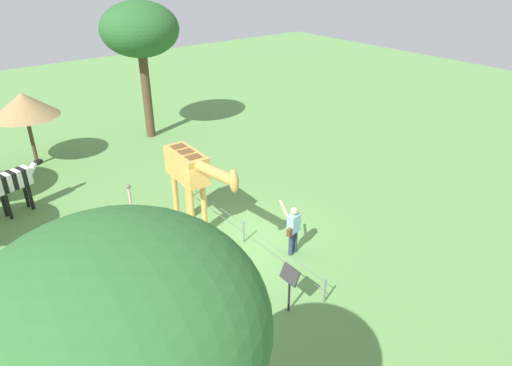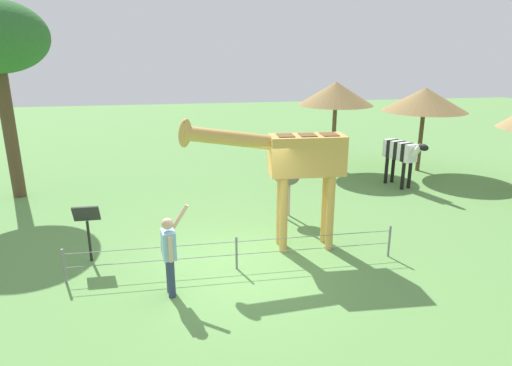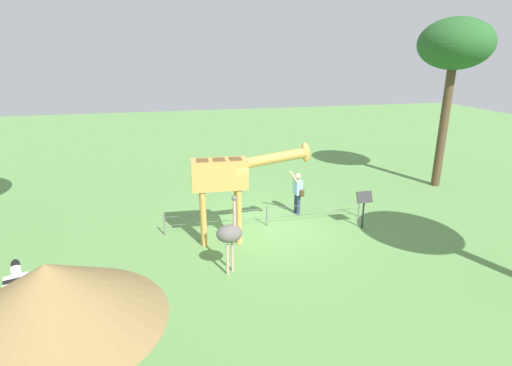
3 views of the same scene
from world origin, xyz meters
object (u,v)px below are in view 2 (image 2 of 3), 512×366
(visitor, at_px, (169,251))
(giraffe, at_px, (293,161))
(info_sign, at_px, (87,221))
(ostrich, at_px, (287,177))
(zebra, at_px, (401,153))
(shade_hut_near, at_px, (425,100))
(shade_hut_far, at_px, (336,94))

(visitor, bearing_deg, giraffe, -149.19)
(giraffe, relative_size, info_sign, 2.85)
(visitor, bearing_deg, ostrich, -131.10)
(zebra, xyz_separation_m, info_sign, (9.45, 4.07, -0.21))
(shade_hut_near, xyz_separation_m, shade_hut_far, (3.15, -0.93, 0.18))
(zebra, relative_size, shade_hut_near, 0.57)
(giraffe, bearing_deg, shade_hut_near, -137.92)
(giraffe, relative_size, zebra, 2.07)
(shade_hut_near, bearing_deg, giraffe, 42.08)
(giraffe, distance_m, visitor, 3.50)
(ostrich, relative_size, shade_hut_far, 0.67)
(visitor, distance_m, shade_hut_near, 12.21)
(shade_hut_far, bearing_deg, visitor, 53.88)
(giraffe, xyz_separation_m, shade_hut_far, (-3.42, -6.86, 0.78))
(visitor, distance_m, ostrich, 4.83)
(giraffe, distance_m, shade_hut_far, 7.70)
(shade_hut_far, distance_m, info_sign, 10.69)
(zebra, bearing_deg, visitor, 37.12)
(giraffe, bearing_deg, shade_hut_far, -116.48)
(visitor, xyz_separation_m, info_sign, (1.79, -1.73, 0.05))
(visitor, xyz_separation_m, shade_hut_near, (-9.38, -7.61, 1.83))
(info_sign, bearing_deg, shade_hut_far, -139.69)
(giraffe, bearing_deg, visitor, 30.81)
(visitor, bearing_deg, shade_hut_far, -126.12)
(visitor, relative_size, info_sign, 1.33)
(zebra, xyz_separation_m, shade_hut_far, (1.43, -2.74, 1.75))
(giraffe, bearing_deg, ostrich, -100.27)
(shade_hut_far, bearing_deg, info_sign, 40.31)
(giraffe, height_order, info_sign, giraffe)
(giraffe, distance_m, shade_hut_near, 8.87)
(giraffe, height_order, ostrich, giraffe)
(zebra, relative_size, shade_hut_far, 0.54)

